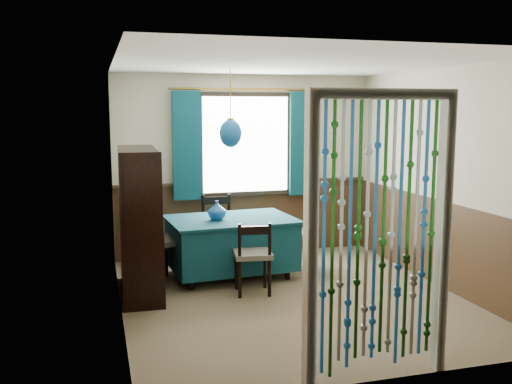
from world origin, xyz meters
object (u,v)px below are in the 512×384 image
object	(u,v)px
chair_near	(253,255)
chair_right	(301,234)
dining_table	(231,242)
chair_far	(219,227)
vase_sideboard	(142,209)
sideboard	(140,243)
chair_left	(157,242)
vase_table	(217,211)
bowl_shelf	(145,195)
pendant_lamp	(231,133)

from	to	relation	value
chair_near	chair_right	xyz separation A→B (m)	(0.85, 0.78, 0.01)
chair_near	chair_right	bearing A→B (deg)	50.02
dining_table	chair_far	xyz separation A→B (m)	(-0.00, 0.73, 0.05)
chair_near	vase_sideboard	size ratio (longest dim) A/B	4.27
chair_right	sideboard	bearing A→B (deg)	114.81
dining_table	chair_left	bearing A→B (deg)	178.59
vase_table	bowl_shelf	world-z (taller)	bowl_shelf
chair_left	vase_table	xyz separation A→B (m)	(0.72, -0.00, 0.34)
bowl_shelf	chair_right	bearing A→B (deg)	17.54
dining_table	sideboard	world-z (taller)	sideboard
chair_left	chair_right	distance (m)	1.84
sideboard	bowl_shelf	xyz separation A→B (m)	(0.06, -0.22, 0.56)
dining_table	chair_right	xyz separation A→B (m)	(0.93, 0.06, 0.03)
chair_left	vase_sideboard	world-z (taller)	vase_sideboard
chair_near	chair_far	distance (m)	1.46
chair_right	pendant_lamp	size ratio (longest dim) A/B	0.93
sideboard	pendant_lamp	size ratio (longest dim) A/B	1.76
chair_far	chair_left	world-z (taller)	chair_left
vase_sideboard	chair_left	bearing A→B (deg)	23.65
chair_far	vase_table	distance (m)	0.87
dining_table	sideboard	distance (m)	1.19
pendant_lamp	chair_far	bearing A→B (deg)	90.17
chair_right	vase_table	size ratio (longest dim) A/B	4.05
sideboard	vase_table	size ratio (longest dim) A/B	7.70
chair_far	bowl_shelf	distance (m)	1.81
chair_right	bowl_shelf	size ratio (longest dim) A/B	4.29
chair_right	chair_far	bearing A→B (deg)	67.60
chair_left	bowl_shelf	size ratio (longest dim) A/B	4.67
chair_right	vase_table	xyz separation A→B (m)	(-1.11, -0.10, 0.37)
chair_right	bowl_shelf	world-z (taller)	bowl_shelf
dining_table	chair_near	size ratio (longest dim) A/B	1.92
dining_table	chair_near	world-z (taller)	chair_near
sideboard	chair_far	bearing A→B (deg)	45.75
chair_left	pendant_lamp	xyz separation A→B (m)	(0.90, 0.04, 1.26)
bowl_shelf	vase_table	bearing A→B (deg)	30.87
chair_left	chair_far	bearing A→B (deg)	111.31
dining_table	chair_near	distance (m)	0.73
vase_table	bowl_shelf	size ratio (longest dim) A/B	1.06
dining_table	chair_near	xyz separation A→B (m)	(0.08, -0.73, 0.02)
pendant_lamp	vase_sideboard	size ratio (longest dim) A/B	4.77
chair_far	vase_table	xyz separation A→B (m)	(-0.18, -0.78, 0.36)
dining_table	vase_sideboard	distance (m)	1.17
chair_left	vase_sideboard	distance (m)	0.45
sideboard	pendant_lamp	bearing A→B (deg)	19.11
pendant_lamp	vase_sideboard	xyz separation A→B (m)	(-1.06, -0.11, -0.85)
dining_table	chair_far	size ratio (longest dim) A/B	1.78
dining_table	sideboard	size ratio (longest dim) A/B	0.97
bowl_shelf	chair_left	bearing A→B (deg)	73.29
vase_table	bowl_shelf	distance (m)	1.07
chair_far	chair_left	bearing A→B (deg)	41.24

